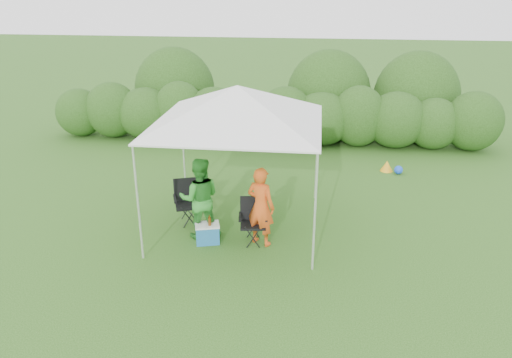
# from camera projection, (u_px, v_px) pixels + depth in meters

# --- Properties ---
(ground) EXTENTS (70.00, 70.00, 0.00)m
(ground) POSITION_uv_depth(u_px,v_px,m) (235.00, 236.00, 9.64)
(ground) COLOR #35651F
(hedge) EXTENTS (13.36, 1.53, 1.80)m
(hedge) POSITION_uv_depth(u_px,v_px,m) (268.00, 116.00, 14.85)
(hedge) COLOR #2A5219
(hedge) RESTS_ON ground
(canopy) EXTENTS (3.10, 3.10, 2.83)m
(canopy) POSITION_uv_depth(u_px,v_px,m) (238.00, 105.00, 9.18)
(canopy) COLOR silver
(canopy) RESTS_ON ground
(chair_right) EXTENTS (0.58, 0.53, 0.85)m
(chair_right) POSITION_uv_depth(u_px,v_px,m) (253.00, 217.00, 9.31)
(chair_right) COLOR black
(chair_right) RESTS_ON ground
(chair_left) EXTENTS (0.66, 0.63, 0.89)m
(chair_left) POSITION_uv_depth(u_px,v_px,m) (187.00, 198.00, 10.07)
(chair_left) COLOR black
(chair_left) RESTS_ON ground
(man) EXTENTS (0.65, 0.56, 1.52)m
(man) POSITION_uv_depth(u_px,v_px,m) (261.00, 206.00, 9.10)
(man) COLOR #E25119
(man) RESTS_ON ground
(woman) EXTENTS (0.88, 0.75, 1.59)m
(woman) POSITION_uv_depth(u_px,v_px,m) (200.00, 198.00, 9.35)
(woman) COLOR #2F8A2D
(woman) RESTS_ON ground
(cooler) EXTENTS (0.52, 0.44, 0.38)m
(cooler) POSITION_uv_depth(u_px,v_px,m) (207.00, 233.00, 9.35)
(cooler) COLOR #2367A3
(cooler) RESTS_ON ground
(bottle) EXTENTS (0.05, 0.05, 0.21)m
(bottle) POSITION_uv_depth(u_px,v_px,m) (210.00, 220.00, 9.20)
(bottle) COLOR #592D0C
(bottle) RESTS_ON cooler
(lawn_toy) EXTENTS (0.55, 0.45, 0.27)m
(lawn_toy) POSITION_uv_depth(u_px,v_px,m) (390.00, 167.00, 12.81)
(lawn_toy) COLOR orange
(lawn_toy) RESTS_ON ground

